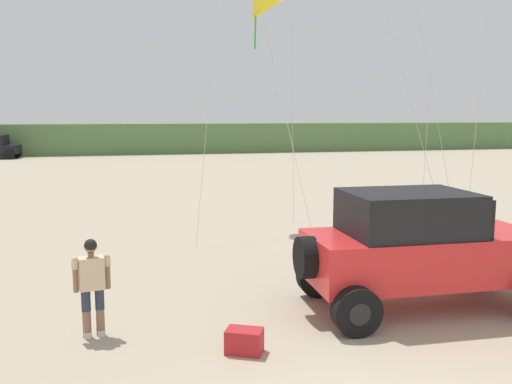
% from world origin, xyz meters
% --- Properties ---
extents(dune_ridge, '(90.00, 7.75, 2.80)m').
position_xyz_m(dune_ridge, '(4.96, 50.27, 1.40)').
color(dune_ridge, '#567A47').
rests_on(dune_ridge, ground_plane).
extents(jeep, '(4.88, 2.48, 2.26)m').
position_xyz_m(jeep, '(2.36, 3.97, 1.20)').
color(jeep, red).
rests_on(jeep, ground_plane).
extents(person_watching, '(0.62, 0.36, 1.67)m').
position_xyz_m(person_watching, '(-3.62, 3.98, 0.94)').
color(person_watching, '#8C664C').
rests_on(person_watching, ground_plane).
extents(cooler_box, '(0.66, 0.57, 0.38)m').
position_xyz_m(cooler_box, '(-1.32, 2.76, 0.19)').
color(cooler_box, '#B21E23').
rests_on(cooler_box, ground_plane).
extents(kite_blue_swept, '(1.50, 5.09, 7.49)m').
position_xyz_m(kite_blue_swept, '(0.97, 10.92, 6.81)').
color(kite_blue_swept, yellow).
rests_on(kite_blue_swept, ground_plane).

